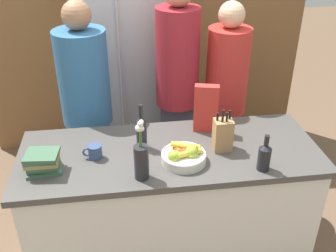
{
  "coord_description": "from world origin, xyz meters",
  "views": [
    {
      "loc": [
        -0.29,
        -1.97,
        2.2
      ],
      "look_at": [
        0.0,
        0.09,
        1.01
      ],
      "focal_mm": 42.0,
      "sensor_mm": 36.0,
      "label": 1
    }
  ],
  "objects_px": {
    "flower_vase": "(141,158)",
    "person_in_blue": "(177,84)",
    "refrigerator": "(127,64)",
    "fruit_bowl": "(184,155)",
    "cereal_box": "(206,108)",
    "bottle_oil": "(264,156)",
    "person_at_sink": "(87,104)",
    "person_in_red_tee": "(225,94)",
    "bottle_vinegar": "(141,131)",
    "coffee_mug": "(95,152)",
    "knife_block": "(223,134)",
    "book_stack": "(43,162)"
  },
  "relations": [
    {
      "from": "refrigerator",
      "to": "cereal_box",
      "type": "distance_m",
      "value": 1.17
    },
    {
      "from": "cereal_box",
      "to": "person_in_blue",
      "type": "bearing_deg",
      "value": 103.2
    },
    {
      "from": "person_in_blue",
      "to": "person_in_red_tee",
      "type": "distance_m",
      "value": 0.39
    },
    {
      "from": "coffee_mug",
      "to": "person_at_sink",
      "type": "relative_size",
      "value": 0.07
    },
    {
      "from": "cereal_box",
      "to": "coffee_mug",
      "type": "relative_size",
      "value": 2.79
    },
    {
      "from": "person_at_sink",
      "to": "person_in_red_tee",
      "type": "distance_m",
      "value": 1.05
    },
    {
      "from": "coffee_mug",
      "to": "person_in_blue",
      "type": "bearing_deg",
      "value": 49.36
    },
    {
      "from": "book_stack",
      "to": "person_in_blue",
      "type": "height_order",
      "value": "person_in_blue"
    },
    {
      "from": "knife_block",
      "to": "person_in_blue",
      "type": "height_order",
      "value": "person_in_blue"
    },
    {
      "from": "cereal_box",
      "to": "bottle_oil",
      "type": "distance_m",
      "value": 0.53
    },
    {
      "from": "refrigerator",
      "to": "bottle_vinegar",
      "type": "bearing_deg",
      "value": -88.48
    },
    {
      "from": "knife_block",
      "to": "book_stack",
      "type": "xyz_separation_m",
      "value": [
        -1.04,
        -0.09,
        -0.04
      ]
    },
    {
      "from": "flower_vase",
      "to": "person_at_sink",
      "type": "xyz_separation_m",
      "value": [
        -0.33,
        0.85,
        -0.08
      ]
    },
    {
      "from": "fruit_bowl",
      "to": "coffee_mug",
      "type": "relative_size",
      "value": 2.29
    },
    {
      "from": "flower_vase",
      "to": "coffee_mug",
      "type": "xyz_separation_m",
      "value": [
        -0.26,
        0.23,
        -0.08
      ]
    },
    {
      "from": "fruit_bowl",
      "to": "bottle_vinegar",
      "type": "height_order",
      "value": "bottle_vinegar"
    },
    {
      "from": "refrigerator",
      "to": "coffee_mug",
      "type": "distance_m",
      "value": 1.33
    },
    {
      "from": "refrigerator",
      "to": "person_in_blue",
      "type": "relative_size",
      "value": 1.08
    },
    {
      "from": "fruit_bowl",
      "to": "person_in_red_tee",
      "type": "bearing_deg",
      "value": 59.82
    },
    {
      "from": "flower_vase",
      "to": "book_stack",
      "type": "height_order",
      "value": "flower_vase"
    },
    {
      "from": "refrigerator",
      "to": "person_in_red_tee",
      "type": "relative_size",
      "value": 1.2
    },
    {
      "from": "knife_block",
      "to": "person_in_red_tee",
      "type": "bearing_deg",
      "value": 73.1
    },
    {
      "from": "knife_block",
      "to": "book_stack",
      "type": "height_order",
      "value": "knife_block"
    },
    {
      "from": "bottle_oil",
      "to": "cereal_box",
      "type": "bearing_deg",
      "value": 115.73
    },
    {
      "from": "person_in_blue",
      "to": "person_in_red_tee",
      "type": "bearing_deg",
      "value": 8.17
    },
    {
      "from": "refrigerator",
      "to": "knife_block",
      "type": "relative_size",
      "value": 6.99
    },
    {
      "from": "book_stack",
      "to": "person_at_sink",
      "type": "bearing_deg",
      "value": 73.86
    },
    {
      "from": "bottle_oil",
      "to": "person_at_sink",
      "type": "xyz_separation_m",
      "value": [
        -1.01,
        0.87,
        -0.04
      ]
    },
    {
      "from": "fruit_bowl",
      "to": "coffee_mug",
      "type": "height_order",
      "value": "fruit_bowl"
    },
    {
      "from": "book_stack",
      "to": "bottle_oil",
      "type": "bearing_deg",
      "value": -6.9
    },
    {
      "from": "refrigerator",
      "to": "bottle_oil",
      "type": "bearing_deg",
      "value": -66.05
    },
    {
      "from": "flower_vase",
      "to": "person_in_blue",
      "type": "bearing_deg",
      "value": 69.75
    },
    {
      "from": "refrigerator",
      "to": "fruit_bowl",
      "type": "bearing_deg",
      "value": -79.65
    },
    {
      "from": "person_at_sink",
      "to": "person_in_red_tee",
      "type": "bearing_deg",
      "value": 10.75
    },
    {
      "from": "cereal_box",
      "to": "book_stack",
      "type": "height_order",
      "value": "cereal_box"
    },
    {
      "from": "cereal_box",
      "to": "person_in_blue",
      "type": "relative_size",
      "value": 0.18
    },
    {
      "from": "flower_vase",
      "to": "person_in_red_tee",
      "type": "bearing_deg",
      "value": 52.1
    },
    {
      "from": "book_stack",
      "to": "person_at_sink",
      "type": "xyz_separation_m",
      "value": [
        0.21,
        0.72,
        -0.02
      ]
    },
    {
      "from": "fruit_bowl",
      "to": "flower_vase",
      "type": "height_order",
      "value": "flower_vase"
    },
    {
      "from": "refrigerator",
      "to": "flower_vase",
      "type": "xyz_separation_m",
      "value": [
        0.01,
        -1.53,
        0.05
      ]
    },
    {
      "from": "refrigerator",
      "to": "person_at_sink",
      "type": "bearing_deg",
      "value": -115.27
    },
    {
      "from": "knife_block",
      "to": "person_at_sink",
      "type": "distance_m",
      "value": 1.05
    },
    {
      "from": "person_in_blue",
      "to": "person_in_red_tee",
      "type": "relative_size",
      "value": 1.11
    },
    {
      "from": "fruit_bowl",
      "to": "coffee_mug",
      "type": "xyz_separation_m",
      "value": [
        -0.51,
        0.11,
        -0.0
      ]
    },
    {
      "from": "bottle_vinegar",
      "to": "person_in_red_tee",
      "type": "xyz_separation_m",
      "value": [
        0.69,
        0.62,
        -0.09
      ]
    },
    {
      "from": "knife_block",
      "to": "bottle_vinegar",
      "type": "height_order",
      "value": "bottle_vinegar"
    },
    {
      "from": "person_in_blue",
      "to": "person_in_red_tee",
      "type": "xyz_separation_m",
      "value": [
        0.38,
        -0.0,
        -0.11
      ]
    },
    {
      "from": "person_in_red_tee",
      "to": "cereal_box",
      "type": "bearing_deg",
      "value": -114.13
    },
    {
      "from": "flower_vase",
      "to": "person_at_sink",
      "type": "height_order",
      "value": "person_at_sink"
    },
    {
      "from": "fruit_bowl",
      "to": "cereal_box",
      "type": "relative_size",
      "value": 0.82
    }
  ]
}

